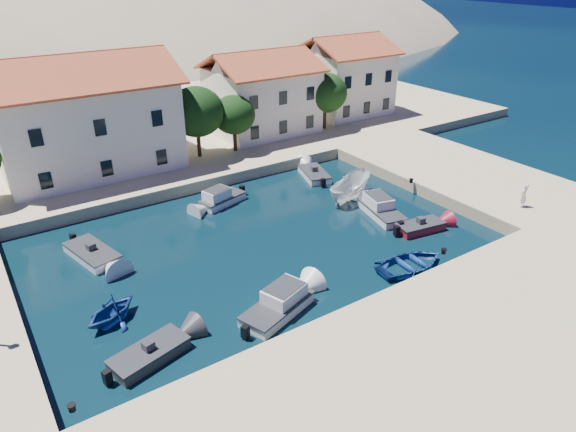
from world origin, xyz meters
The scene contains 21 objects.
ground centered at (0.00, 0.00, 0.00)m, with size 400.00×400.00×0.00m, color black.
quay_south centered at (0.00, -6.00, 0.50)m, with size 52.00×12.00×1.00m, color #D1B88F.
quay_east centered at (20.50, 10.00, 0.50)m, with size 11.00×20.00×1.00m, color #D1B88F.
quay_north centered at (2.00, 38.00, 0.50)m, with size 80.00×36.00×1.00m, color #D1B88F.
hills centered at (20.64, 123.62, -23.40)m, with size 254.00×176.00×99.00m.
building_left centered at (-6.00, 28.00, 5.94)m, with size 14.70×9.45×9.70m.
building_mid centered at (12.00, 29.00, 5.22)m, with size 10.50×8.40×8.30m.
building_right centered at (24.00, 30.00, 5.47)m, with size 9.45×8.40×8.80m.
trees centered at (4.51, 25.46, 4.84)m, with size 37.30×5.30×6.45m.
bollards centered at (2.80, 3.87, 1.15)m, with size 29.36×9.56×0.30m.
motorboat_grey_sw centered at (-10.29, 3.07, 0.29)m, with size 4.14×2.60×1.25m.
cabin_cruiser_south centered at (-3.19, 2.62, 0.48)m, with size 4.89×3.28×1.60m.
rowboat_south centered at (6.24, 1.78, 0.00)m, with size 3.37×4.73×0.98m, color navy.
motorboat_red_se centered at (10.51, 4.99, 0.30)m, with size 3.67×2.07×1.25m.
cabin_cruiser_east centered at (9.88, 8.29, 0.48)m, with size 2.85×4.85×1.60m.
boat_east centered at (9.87, 12.04, 0.00)m, with size 1.98×5.26×2.03m, color white.
motorboat_white_ne centered at (10.20, 17.28, 0.29)m, with size 2.98×4.37×1.25m.
rowboat_west centered at (-10.92, 7.03, 0.00)m, with size 2.73×3.17×1.67m, color navy.
motorboat_white_west centered at (-9.99, 14.31, 0.29)m, with size 2.88×4.70×1.25m.
cabin_cruiser_north centered at (0.87, 16.97, 0.48)m, with size 4.14×2.62×1.60m.
pedestrian centered at (18.10, 2.16, 1.91)m, with size 0.66×0.43×1.81m, color silver.
Camera 1 is at (-15.44, -16.63, 17.46)m, focal length 32.00 mm.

